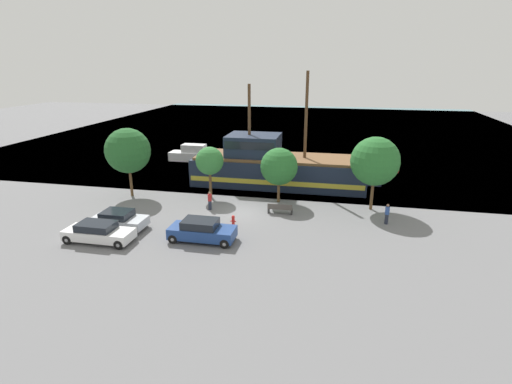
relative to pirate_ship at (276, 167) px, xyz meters
The scene contains 16 objects.
ground_plane 8.75m from the pirate_ship, 100.98° to the right, with size 160.00×160.00×0.00m, color slate.
water_surface 35.68m from the pirate_ship, 92.62° to the left, with size 80.00×80.00×0.00m, color slate.
pirate_ship is the anchor object (origin of this frame).
moored_boat_dockside 13.59m from the pirate_ship, 144.45° to the left, with size 7.12×1.88×2.03m.
moored_boat_outer 12.66m from the pirate_ship, 40.42° to the left, with size 5.58×2.59×1.82m.
parked_car_curb_front 16.36m from the pirate_ship, 125.15° to the right, with size 3.92×1.93×1.39m.
parked_car_curb_mid 14.31m from the pirate_ship, 101.58° to the right, with size 4.46×1.90×1.50m.
parked_car_curb_rear 18.34m from the pirate_ship, 121.67° to the right, with size 4.63×1.82×1.36m.
fire_hydrant 11.11m from the pirate_ship, 97.79° to the right, with size 0.42×0.25×0.76m.
bench_promenade_east 8.20m from the pirate_ship, 78.80° to the right, with size 1.99×0.45×0.85m.
pedestrian_walking_near 9.20m from the pirate_ship, 117.45° to the right, with size 0.32×0.32×1.53m.
pedestrian_walking_far 12.83m from the pirate_ship, 40.84° to the right, with size 0.32×0.32×1.57m.
tree_row_east 13.91m from the pirate_ship, 153.22° to the right, with size 3.95×3.95×6.15m.
tree_row_mideast 7.41m from the pirate_ship, 134.81° to the right, with size 2.45×2.45×4.60m.
tree_row_midwest 5.34m from the pirate_ship, 78.79° to the right, with size 3.17×3.17×4.74m.
tree_row_west 10.49m from the pirate_ship, 31.45° to the right, with size 3.89×3.89×6.01m.
Camera 1 is at (7.41, -29.09, 11.53)m, focal length 28.00 mm.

